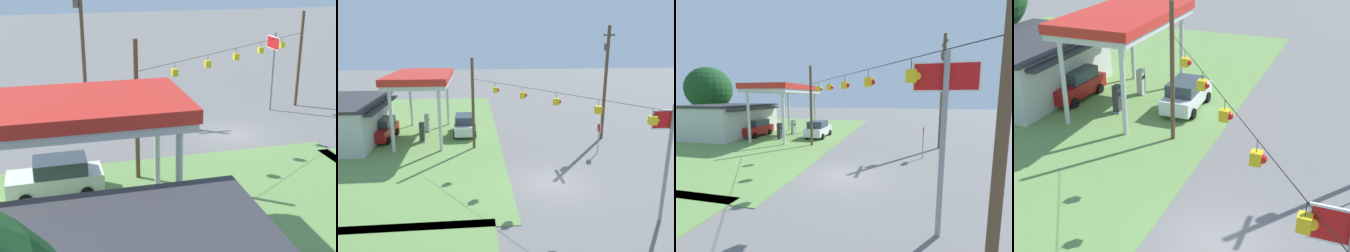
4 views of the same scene
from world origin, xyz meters
TOP-DOWN VIEW (x-y plane):
  - ground_plane at (0.00, 0.00)m, footprint 160.00×160.00m
  - grass_verge_station_corner at (13.27, 16.73)m, footprint 36.00×28.00m
  - gas_station_canopy at (11.27, 9.59)m, footprint 9.91×5.21m
  - gas_station_store at (10.68, 16.71)m, footprint 10.31×7.50m
  - fuel_pump_near at (9.62, 9.59)m, footprint 0.71×0.56m
  - fuel_pump_far at (12.91, 9.59)m, footprint 0.71×0.56m
  - car_at_pumps_front at (11.73, 5.86)m, footprint 4.71×2.17m
  - car_at_pumps_rear at (10.75, 13.32)m, footprint 4.68×2.30m
  - signal_span_gantry at (-0.00, -0.02)m, footprint 15.15×10.24m

SIDE VIEW (x-z plane):
  - ground_plane at x=0.00m, z-range 0.00..0.00m
  - grass_verge_station_corner at x=13.27m, z-range 0.00..0.04m
  - fuel_pump_near at x=9.62m, z-range -0.04..1.74m
  - fuel_pump_far at x=12.91m, z-range -0.04..1.74m
  - car_at_pumps_front at x=11.73m, z-range 0.02..1.96m
  - car_at_pumps_rear at x=10.75m, z-range 0.02..1.99m
  - gas_station_store at x=10.68m, z-range 0.02..3.77m
  - signal_span_gantry at x=0.00m, z-range 0.43..7.94m
  - gas_station_canopy at x=11.27m, z-range 2.45..8.43m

